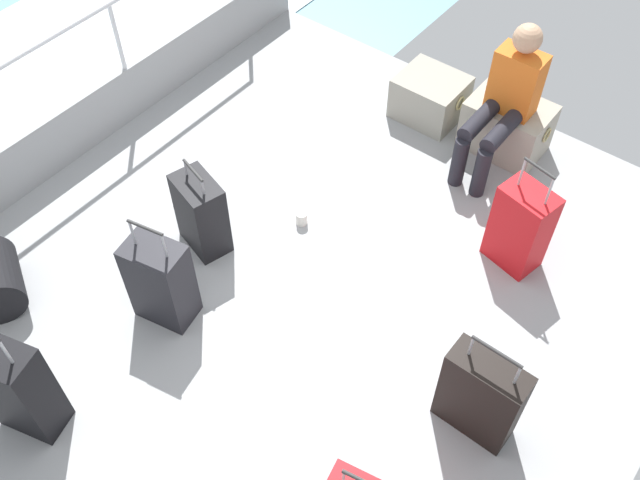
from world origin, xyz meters
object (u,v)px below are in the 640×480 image
Objects in this scene: passenger_seated at (505,99)px; suitcase_6 at (201,214)px; suitcase_1 at (161,282)px; cargo_crate_0 at (430,97)px; cargo_crate_1 at (507,126)px; suitcase_3 at (18,388)px; suitcase_5 at (520,227)px; suitcase_0 at (480,396)px; paper_cup at (302,218)px.

suitcase_6 is (-1.15, -1.92, -0.30)m from passenger_seated.
suitcase_1 is at bearing -110.80° from passenger_seated.
cargo_crate_0 is at bearing 83.86° from suitcase_1.
suitcase_1 is (-0.28, -2.63, 0.14)m from cargo_crate_0.
suitcase_3 is at bearing -105.44° from cargo_crate_1.
suitcase_5 reaches higher than cargo_crate_1.
suitcase_0 is 0.91× the size of suitcase_5.
suitcase_1 is 0.90× the size of suitcase_3.
suitcase_3 is (-1.01, -3.65, 0.15)m from cargo_crate_1.
cargo_crate_1 reaches higher than cargo_crate_0.
suitcase_1 is at bearing -109.47° from cargo_crate_1.
suitcase_3 is at bearing -142.74° from suitcase_0.
suitcase_6 is at bearing -146.06° from suitcase_5.
suitcase_1 is 0.60m from suitcase_6.
passenger_seated reaches higher than cargo_crate_1.
passenger_seated is at bearing 61.90° from paper_cup.
paper_cup is at bearing 52.56° from suitcase_6.
suitcase_6 is at bearing 110.06° from suitcase_1.
suitcase_3 is at bearing -95.51° from cargo_crate_0.
suitcase_6 is at bearing 178.92° from suitcase_0.
suitcase_5 is at bearing 33.94° from suitcase_6.
cargo_crate_1 is 0.43m from passenger_seated.
suitcase_0 is 1.82m from paper_cup.
cargo_crate_1 is 6.37× the size of paper_cup.
suitcase_1 reaches higher than suitcase_0.
suitcase_0 is 1.98m from suitcase_1.
paper_cup is at bearing 161.31° from suitcase_0.
cargo_crate_1 is 2.83m from suitcase_1.
cargo_crate_0 is 2.67m from suitcase_0.
suitcase_1 is 0.99m from suitcase_3.
cargo_crate_0 is 0.85× the size of cargo_crate_1.
suitcase_5 is 1.22× the size of suitcase_6.
passenger_seated is at bearing 69.20° from suitcase_1.
suitcase_3 is (-1.98, -1.51, 0.04)m from suitcase_0.
cargo_crate_0 is at bearing 166.76° from passenger_seated.
paper_cup is at bearing 79.40° from suitcase_1.
cargo_crate_1 is at bearing 90.00° from passenger_seated.
suitcase_3 is at bearing -93.82° from suitcase_1.
suitcase_6 is (-0.14, 1.55, -0.07)m from suitcase_3.
paper_cup is (0.41, 0.54, -0.24)m from suitcase_6.
suitcase_0 is at bearing -52.31° from cargo_crate_0.
suitcase_5 is at bearing -36.29° from cargo_crate_0.
cargo_crate_0 is at bearing 87.11° from paper_cup.
suitcase_6 reaches higher than paper_cup.
suitcase_6 is at bearing -120.93° from passenger_seated.
cargo_crate_1 is at bearing 64.80° from paper_cup.
cargo_crate_1 is 0.77× the size of suitcase_1.
suitcase_3 is 1.31× the size of suitcase_6.
suitcase_3 is 9.23× the size of paper_cup.
suitcase_0 is at bearing -63.56° from passenger_seated.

